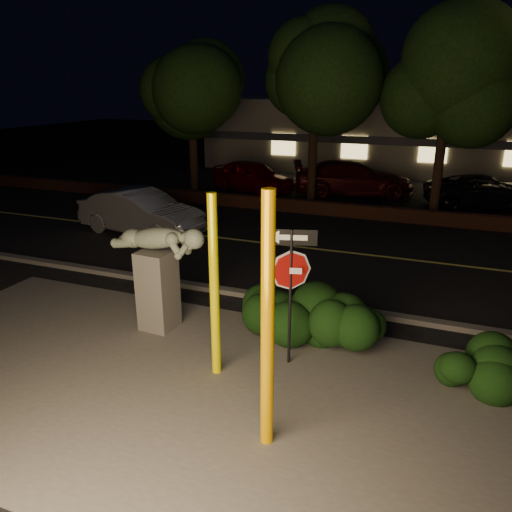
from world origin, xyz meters
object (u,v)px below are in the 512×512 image
at_px(silver_sedan, 141,212).
at_px(parked_car_red, 252,176).
at_px(parked_car_darkred, 353,178).
at_px(sculpture, 158,265).
at_px(parked_car_dark, 486,192).
at_px(signpost, 291,271).
at_px(yellow_pole_right, 268,327).
at_px(yellow_pole_left, 214,288).

xyz_separation_m(silver_sedan, parked_car_red, (0.88, 7.86, -0.01)).
xyz_separation_m(parked_car_red, parked_car_darkred, (4.57, 0.82, 0.05)).
xyz_separation_m(sculpture, parked_car_dark, (6.68, 14.02, -0.73)).
bearing_deg(parked_car_dark, signpost, 149.77).
height_order(parked_car_darkred, parked_car_dark, parked_car_darkred).
bearing_deg(parked_car_red, signpost, -132.32).
bearing_deg(sculpture, yellow_pole_right, -34.09).
xyz_separation_m(sculpture, parked_car_red, (-3.40, 13.64, -0.65)).
relative_size(yellow_pole_right, parked_car_red, 0.85).
height_order(yellow_pole_right, signpost, yellow_pole_right).
xyz_separation_m(yellow_pole_left, silver_sedan, (-6.07, 6.90, -0.87)).
bearing_deg(silver_sedan, yellow_pole_left, -129.73).
bearing_deg(silver_sedan, parked_car_dark, -44.15).
bearing_deg(yellow_pole_left, parked_car_dark, 72.11).
bearing_deg(parked_car_darkred, silver_sedan, 129.37).
height_order(signpost, parked_car_dark, signpost).
xyz_separation_m(signpost, parked_car_dark, (3.80, 14.38, -1.14)).
bearing_deg(yellow_pole_left, silver_sedan, 131.36).
height_order(silver_sedan, parked_car_darkred, parked_car_darkred).
relative_size(sculpture, parked_car_darkred, 0.42).
xyz_separation_m(yellow_pole_right, silver_sedan, (-7.51, 8.27, -1.08)).
xyz_separation_m(yellow_pole_right, sculpture, (-3.23, 2.49, -0.43)).
relative_size(signpost, silver_sedan, 0.56).
bearing_deg(parked_car_red, silver_sedan, -162.85).
bearing_deg(parked_car_dark, parked_car_red, 76.75).
bearing_deg(parked_car_dark, parked_car_darkred, 70.00).
bearing_deg(parked_car_darkred, sculpture, 156.86).
distance_m(yellow_pole_right, parked_car_dark, 16.91).
bearing_deg(sculpture, signpost, -3.57).
xyz_separation_m(signpost, parked_car_darkred, (-1.71, 14.82, -1.02)).
relative_size(silver_sedan, parked_car_red, 1.05).
distance_m(yellow_pole_right, silver_sedan, 11.23).
height_order(signpost, silver_sedan, signpost).
distance_m(yellow_pole_left, yellow_pole_right, 2.00).
distance_m(yellow_pole_left, parked_car_dark, 15.94).
bearing_deg(yellow_pole_right, sculpture, 142.39).
height_order(silver_sedan, parked_car_red, silver_sedan).
height_order(yellow_pole_right, parked_car_red, yellow_pole_right).
bearing_deg(yellow_pole_right, signpost, 99.40).
xyz_separation_m(silver_sedan, parked_car_darkred, (5.45, 8.68, 0.04)).
distance_m(silver_sedan, parked_car_dark, 13.71).
distance_m(sculpture, silver_sedan, 7.22).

